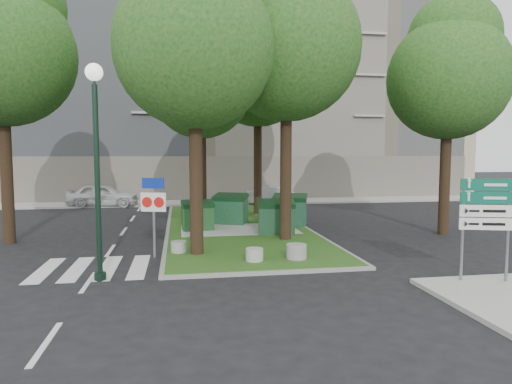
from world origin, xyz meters
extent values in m
plane|color=black|center=(0.00, 0.00, 0.00)|extent=(120.00, 120.00, 0.00)
cube|color=#234614|center=(0.50, 8.00, 0.06)|extent=(6.00, 16.00, 0.12)
cube|color=gray|center=(0.50, 8.00, 0.05)|extent=(6.30, 16.30, 0.10)
cube|color=#999993|center=(0.00, 18.50, 0.06)|extent=(42.00, 3.00, 0.12)
cube|color=silver|center=(-3.75, 1.50, 0.01)|extent=(5.00, 3.00, 0.01)
cube|color=tan|center=(0.00, 26.00, 8.00)|extent=(41.00, 12.00, 16.00)
cylinder|color=black|center=(-1.50, 2.50, 3.08)|extent=(0.44, 0.44, 6.16)
sphere|color=#134917|center=(-1.50, 2.50, 6.82)|extent=(5.20, 5.20, 5.20)
cylinder|color=black|center=(2.00, 4.50, 3.36)|extent=(0.44, 0.44, 6.72)
sphere|color=#134917|center=(2.00, 4.50, 7.44)|extent=(5.60, 5.60, 5.60)
cylinder|color=black|center=(-1.00, 9.00, 2.94)|extent=(0.44, 0.44, 5.88)
sphere|color=#134917|center=(-1.00, 9.00, 6.51)|extent=(4.80, 4.80, 4.80)
sphere|color=#134917|center=(-0.70, 9.20, 8.19)|extent=(3.60, 3.60, 3.60)
cylinder|color=black|center=(2.20, 12.00, 3.50)|extent=(0.44, 0.44, 7.00)
sphere|color=#134917|center=(2.20, 12.00, 7.75)|extent=(5.80, 5.80, 5.80)
sphere|color=#134917|center=(2.50, 12.20, 9.75)|extent=(4.35, 4.35, 4.35)
cylinder|color=black|center=(-8.50, 6.00, 3.22)|extent=(0.44, 0.44, 6.44)
sphere|color=#134917|center=(-8.50, 6.00, 7.13)|extent=(5.40, 5.40, 5.40)
sphere|color=#134917|center=(-8.20, 6.20, 8.97)|extent=(4.05, 4.05, 4.05)
cylinder|color=black|center=(9.00, 5.00, 2.94)|extent=(0.44, 0.44, 5.88)
sphere|color=#134917|center=(9.00, 5.00, 6.51)|extent=(5.00, 5.00, 5.00)
sphere|color=#134917|center=(9.30, 5.20, 8.19)|extent=(3.75, 3.75, 3.75)
cube|color=#103C14|center=(-1.28, 7.22, 0.64)|extent=(1.39, 1.00, 1.05)
cube|color=black|center=(-1.28, 7.22, 1.26)|extent=(1.45, 1.06, 0.30)
cube|color=#134326|center=(0.32, 8.69, 0.70)|extent=(1.76, 1.51, 1.17)
cube|color=black|center=(0.32, 8.69, 1.38)|extent=(1.84, 1.59, 0.34)
cube|color=#10351E|center=(1.92, 5.82, 0.69)|extent=(1.58, 1.19, 1.14)
cube|color=black|center=(1.92, 5.82, 1.36)|extent=(1.64, 1.26, 0.33)
cube|color=#134028|center=(3.00, 7.88, 0.71)|extent=(1.76, 1.47, 1.18)
cube|color=black|center=(3.00, 7.88, 1.39)|extent=(1.83, 1.56, 0.34)
cylinder|color=gray|center=(-2.10, 2.80, 0.31)|extent=(0.52, 0.52, 0.37)
cylinder|color=gray|center=(1.59, 1.23, 0.35)|extent=(0.64, 0.64, 0.46)
cylinder|color=#A2A39D|center=(0.23, 1.17, 0.31)|extent=(0.54, 0.54, 0.39)
cylinder|color=#D1DB19|center=(3.20, 8.69, 0.44)|extent=(0.36, 0.36, 0.64)
cylinder|color=black|center=(-4.22, 0.14, 2.63)|extent=(0.15, 0.15, 5.27)
cylinder|color=black|center=(-4.22, 0.14, 0.11)|extent=(0.32, 0.32, 0.21)
sphere|color=white|center=(-4.22, 0.14, 5.58)|extent=(0.46, 0.46, 0.46)
cylinder|color=slate|center=(-2.88, 2.57, 1.41)|extent=(0.11, 0.11, 2.82)
cube|color=navy|center=(-2.88, 2.57, 2.48)|extent=(0.71, 0.26, 0.34)
cube|color=white|center=(-2.88, 2.57, 1.86)|extent=(0.82, 0.29, 0.62)
cylinder|color=red|center=(-3.09, 2.57, 1.86)|extent=(0.33, 0.13, 0.34)
cylinder|color=red|center=(-2.68, 2.57, 1.86)|extent=(0.33, 0.13, 0.34)
cylinder|color=slate|center=(5.26, -1.85, 1.46)|extent=(0.10, 0.10, 2.68)
cylinder|color=slate|center=(6.35, -2.15, 1.46)|extent=(0.10, 0.10, 2.68)
cube|color=#0A553F|center=(5.80, -2.00, 2.65)|extent=(1.30, 0.40, 0.31)
cube|color=#0A553F|center=(5.80, -2.00, 2.31)|extent=(1.30, 0.40, 0.31)
cube|color=white|center=(5.80, -2.00, 1.97)|extent=(1.30, 0.40, 0.31)
cube|color=white|center=(5.80, -2.00, 1.63)|extent=(1.30, 0.40, 0.31)
imported|color=silver|center=(-6.86, 17.60, 0.75)|extent=(4.50, 2.08, 1.49)
imported|color=#94979C|center=(4.18, 16.94, 0.63)|extent=(3.85, 1.36, 1.27)
camera|label=1|loc=(-2.05, -12.59, 3.49)|focal=32.00mm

